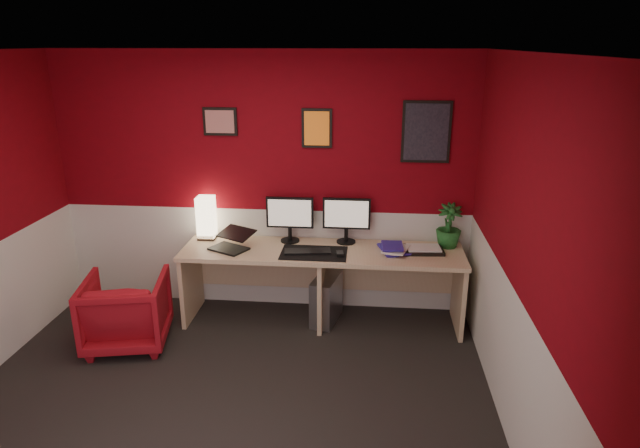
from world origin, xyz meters
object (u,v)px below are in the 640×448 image
Objects in this scene: armchair at (127,311)px; shoji_lamp at (206,219)px; monitor_left at (290,213)px; laptop at (228,239)px; zen_tray at (424,250)px; potted_plant at (449,226)px; pc_tower at (326,299)px; monitor_right at (347,214)px; desk at (322,286)px.

shoji_lamp is at bearing -135.21° from armchair.
monitor_left is (0.82, -0.01, 0.09)m from shoji_lamp.
monitor_left is at bearing 55.26° from laptop.
monitor_left is 1.30m from zen_tray.
shoji_lamp is at bearing 179.57° from potted_plant.
armchair is at bearing -148.53° from pc_tower.
zen_tray is (0.72, -0.17, -0.28)m from monitor_right.
laptop is at bearing -172.45° from potted_plant.
monitor_left reaches higher than laptop.
monitor_right is (0.54, 0.02, 0.00)m from monitor_left.
monitor_right reaches higher than desk.
zen_tray is (1.79, 0.12, -0.09)m from laptop.
monitor_right reaches higher than pc_tower.
shoji_lamp is 1.12m from armchair.
monitor_left is 1.40× the size of potted_plant.
armchair is at bearing -150.02° from monitor_left.
laptop is 2.04m from potted_plant.
zen_tray is at bearing 2.98° from desk.
shoji_lamp is at bearing 179.32° from monitor_left.
laptop is (0.28, -0.29, -0.09)m from shoji_lamp.
pc_tower is at bearing -170.91° from potted_plant.
pc_tower is (0.90, 0.09, -0.61)m from laptop.
monitor_left is at bearing -0.68° from shoji_lamp.
desk is at bearing 32.70° from laptop.
laptop is at bearing -175.18° from desk.
pc_tower is (1.18, -0.20, -0.70)m from shoji_lamp.
monitor_right reaches higher than shoji_lamp.
monitor_right is 1.40× the size of potted_plant.
shoji_lamp is 1.21× the size of laptop.
pc_tower is (-0.17, -0.21, -0.80)m from monitor_right.
laptop is at bearing -45.28° from shoji_lamp.
potted_plant is at bearing -0.29° from monitor_left.
zen_tray is 0.50× the size of armchair.
desk is at bearing -10.53° from shoji_lamp.
armchair is at bearing -123.88° from shoji_lamp.
armchair reaches higher than pc_tower.
monitor_right is 2.16m from armchair.
laptop is 0.57× the size of monitor_right.
monitor_right is (1.07, 0.29, 0.18)m from laptop.
monitor_left is (-0.33, 0.20, 0.66)m from desk.
laptop is 1.08m from armchair.
shoji_lamp is 1.36m from monitor_right.
monitor_left and monitor_right have the same top height.
potted_plant reaches higher than shoji_lamp.
monitor_left reaches higher than desk.
pc_tower is at bearing -177.91° from zen_tray.
zen_tray is at bearing 31.75° from laptop.
desk is 3.72× the size of armchair.
armchair is at bearing -120.49° from laptop.
monitor_right reaches higher than armchair.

